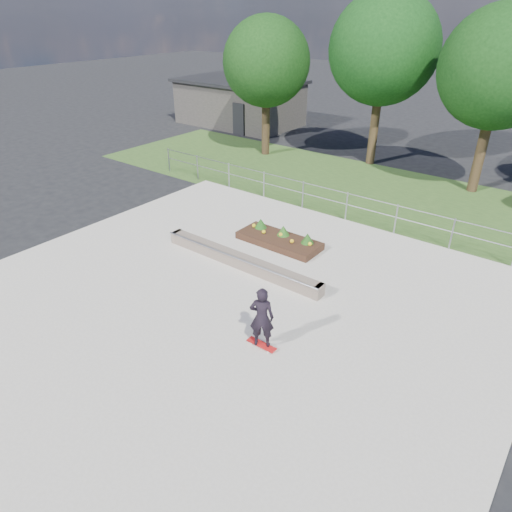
{
  "coord_description": "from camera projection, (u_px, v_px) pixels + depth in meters",
  "views": [
    {
      "loc": [
        7.24,
        -7.62,
        7.43
      ],
      "look_at": [
        0.2,
        1.5,
        1.1
      ],
      "focal_mm": 32.0,
      "sensor_mm": 36.0,
      "label": 1
    }
  ],
  "objects": [
    {
      "name": "ground",
      "position": [
        218.0,
        309.0,
        12.74
      ],
      "size": [
        120.0,
        120.0,
        0.0
      ],
      "primitive_type": "plane",
      "color": "black",
      "rests_on": "ground"
    },
    {
      "name": "concrete_slab",
      "position": [
        218.0,
        308.0,
        12.73
      ],
      "size": [
        15.0,
        15.0,
        0.06
      ],
      "primitive_type": "cube",
      "color": "#AFA79B",
      "rests_on": "ground"
    },
    {
      "name": "building",
      "position": [
        240.0,
        102.0,
        31.99
      ],
      "size": [
        8.4,
        5.4,
        3.0
      ],
      "color": "#312E2B",
      "rests_on": "ground"
    },
    {
      "name": "planter_bed",
      "position": [
        280.0,
        239.0,
        16.03
      ],
      "size": [
        3.0,
        1.2,
        0.61
      ],
      "color": "black",
      "rests_on": "concrete_slab"
    },
    {
      "name": "skateboarder",
      "position": [
        262.0,
        318.0,
        10.8
      ],
      "size": [
        0.8,
        0.62,
        1.7
      ],
      "color": "silver",
      "rests_on": "concrete_slab"
    },
    {
      "name": "tree_far_left",
      "position": [
        266.0,
        62.0,
        23.7
      ],
      "size": [
        4.55,
        4.55,
        7.15
      ],
      "color": "black",
      "rests_on": "ground"
    },
    {
      "name": "tree_mid_left",
      "position": [
        384.0,
        49.0,
        21.78
      ],
      "size": [
        5.25,
        5.25,
        8.25
      ],
      "color": "#312213",
      "rests_on": "ground"
    },
    {
      "name": "grind_ledge",
      "position": [
        240.0,
        261.0,
        14.59
      ],
      "size": [
        6.0,
        0.44,
        0.43
      ],
      "color": "brown",
      "rests_on": "concrete_slab"
    },
    {
      "name": "fence",
      "position": [
        347.0,
        203.0,
        17.57
      ],
      "size": [
        20.06,
        0.06,
        1.2
      ],
      "color": "gray",
      "rests_on": "ground"
    },
    {
      "name": "grass_verge",
      "position": [
        382.0,
        195.0,
        20.37
      ],
      "size": [
        30.0,
        8.0,
        0.02
      ],
      "primitive_type": "cube",
      "color": "#2E4C1E",
      "rests_on": "ground"
    },
    {
      "name": "tree_mid_right",
      "position": [
        501.0,
        68.0,
        18.32
      ],
      "size": [
        4.9,
        4.9,
        7.7
      ],
      "color": "#302113",
      "rests_on": "ground"
    }
  ]
}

